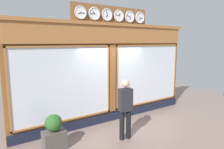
{
  "coord_description": "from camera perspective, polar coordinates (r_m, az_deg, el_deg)",
  "views": [
    {
      "loc": [
        3.86,
        5.66,
        2.69
      ],
      "look_at": [
        0.0,
        0.0,
        1.6
      ],
      "focal_mm": 33.07,
      "sensor_mm": 36.0,
      "label": 1
    }
  ],
  "objects": [
    {
      "name": "shop_facade",
      "position": [
        7.02,
        -0.57,
        0.8
      ],
      "size": [
        6.75,
        0.42,
        3.82
      ],
      "color": "brown",
      "rests_on": "ground_plane"
    },
    {
      "name": "pedestrian",
      "position": [
        5.73,
        3.71,
        -8.88
      ],
      "size": [
        0.39,
        0.28,
        1.69
      ],
      "color": "black",
      "rests_on": "ground_plane"
    },
    {
      "name": "planter_box",
      "position": [
        5.63,
        -15.65,
        -17.09
      ],
      "size": [
        0.56,
        0.36,
        0.49
      ],
      "primitive_type": "cube",
      "color": "#4C4742",
      "rests_on": "ground_plane"
    },
    {
      "name": "planter_shrub",
      "position": [
        5.45,
        -15.86,
        -12.77
      ],
      "size": [
        0.43,
        0.43,
        0.43
      ],
      "primitive_type": "sphere",
      "color": "#285623",
      "rests_on": "planter_box"
    }
  ]
}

